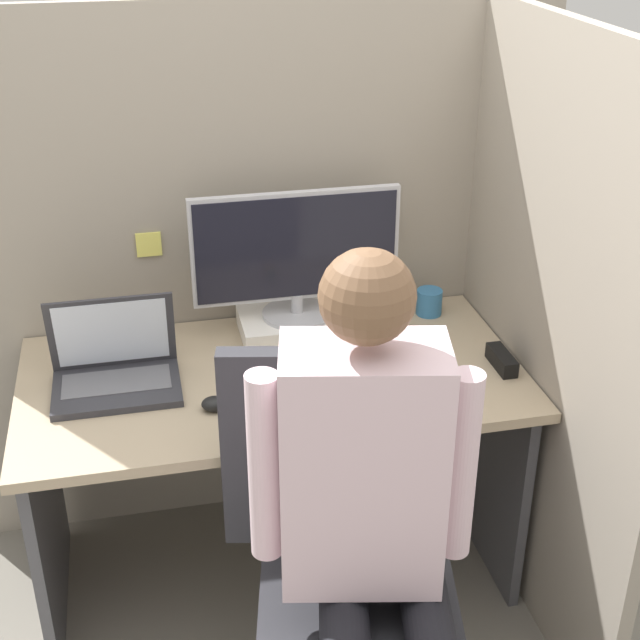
# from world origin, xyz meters

# --- Properties ---
(cubicle_panel_back) EXTENTS (1.90, 0.05, 1.68)m
(cubicle_panel_back) POSITION_xyz_m (-0.00, 0.75, 0.84)
(cubicle_panel_back) COLOR gray
(cubicle_panel_back) RESTS_ON ground
(cubicle_panel_right) EXTENTS (0.04, 1.38, 1.68)m
(cubicle_panel_right) POSITION_xyz_m (0.73, 0.29, 0.84)
(cubicle_panel_right) COLOR gray
(cubicle_panel_right) RESTS_ON ground
(desk) EXTENTS (1.40, 0.73, 0.72)m
(desk) POSITION_xyz_m (0.00, 0.36, 0.54)
(desk) COLOR tan
(desk) RESTS_ON ground
(paper_box) EXTENTS (0.34, 0.22, 0.06)m
(paper_box) POSITION_xyz_m (0.11, 0.58, 0.75)
(paper_box) COLOR white
(paper_box) RESTS_ON desk
(monitor) EXTENTS (0.61, 0.21, 0.39)m
(monitor) POSITION_xyz_m (0.11, 0.59, 0.99)
(monitor) COLOR #B2B2B7
(monitor) RESTS_ON paper_box
(laptop) EXTENTS (0.34, 0.24, 0.25)m
(laptop) POSITION_xyz_m (-0.43, 0.39, 0.77)
(laptop) COLOR #2D2D33
(laptop) RESTS_ON desk
(mouse) EXTENTS (0.07, 0.05, 0.04)m
(mouse) POSITION_xyz_m (-0.18, 0.21, 0.74)
(mouse) COLOR black
(mouse) RESTS_ON desk
(stapler) EXTENTS (0.04, 0.14, 0.05)m
(stapler) POSITION_xyz_m (0.64, 0.26, 0.75)
(stapler) COLOR black
(stapler) RESTS_ON desk
(carrot_toy) EXTENTS (0.05, 0.14, 0.05)m
(carrot_toy) POSITION_xyz_m (0.10, 0.11, 0.75)
(carrot_toy) COLOR orange
(carrot_toy) RESTS_ON desk
(office_chair) EXTENTS (0.55, 0.60, 1.02)m
(office_chair) POSITION_xyz_m (0.06, -0.21, 0.53)
(office_chair) COLOR #2D2D33
(office_chair) RESTS_ON ground
(person) EXTENTS (0.47, 0.49, 1.37)m
(person) POSITION_xyz_m (0.09, -0.37, 0.79)
(person) COLOR black
(person) RESTS_ON ground
(coffee_mug) EXTENTS (0.08, 0.08, 0.08)m
(coffee_mug) POSITION_xyz_m (0.55, 0.63, 0.76)
(coffee_mug) COLOR teal
(coffee_mug) RESTS_ON desk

